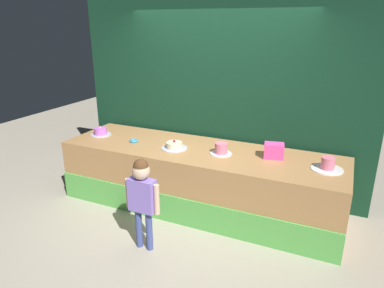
% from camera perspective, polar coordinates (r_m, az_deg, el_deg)
% --- Properties ---
extents(ground_plane, '(12.00, 12.00, 0.00)m').
position_cam_1_polar(ground_plane, '(4.36, -1.71, -13.02)').
color(ground_plane, '#ADA38E').
extents(stage_platform, '(3.62, 1.06, 0.80)m').
position_cam_1_polar(stage_platform, '(4.58, 1.12, -5.65)').
color(stage_platform, '#B27F4C').
rests_on(stage_platform, ground_plane).
extents(curtain_backdrop, '(4.15, 0.08, 2.80)m').
position_cam_1_polar(curtain_backdrop, '(4.83, 4.20, 8.13)').
color(curtain_backdrop, '#113823').
rests_on(curtain_backdrop, ground_plane).
extents(child_figure, '(0.40, 0.18, 1.04)m').
position_cam_1_polar(child_figure, '(3.66, -8.18, -7.84)').
color(child_figure, '#3F4C8C').
rests_on(child_figure, ground_plane).
extents(pink_box, '(0.26, 0.21, 0.18)m').
position_cam_1_polar(pink_box, '(4.25, 13.28, -1.08)').
color(pink_box, '#F64AA5').
rests_on(pink_box, stage_platform).
extents(donut, '(0.12, 0.12, 0.03)m').
position_cam_1_polar(donut, '(4.77, -9.49, 0.53)').
color(donut, '#3399D8').
rests_on(donut, stage_platform).
extents(cake_far_left, '(0.30, 0.30, 0.14)m').
position_cam_1_polar(cake_far_left, '(5.17, -14.76, 1.95)').
color(cake_far_left, silver).
rests_on(cake_far_left, stage_platform).
extents(cake_center_left, '(0.34, 0.34, 0.12)m').
position_cam_1_polar(cake_center_left, '(4.47, -2.93, -0.29)').
color(cake_center_left, silver).
rests_on(cake_center_left, stage_platform).
extents(cake_center_right, '(0.27, 0.27, 0.14)m').
position_cam_1_polar(cake_center_right, '(4.28, 4.80, -0.85)').
color(cake_center_right, silver).
rests_on(cake_center_right, stage_platform).
extents(cake_far_right, '(0.35, 0.35, 0.15)m').
position_cam_1_polar(cake_far_right, '(4.10, 21.36, -3.21)').
color(cake_far_right, white).
rests_on(cake_far_right, stage_platform).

